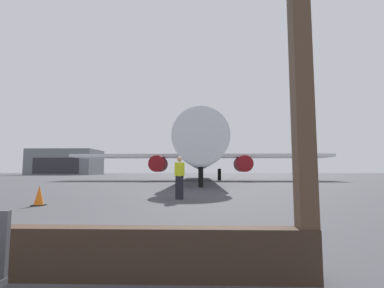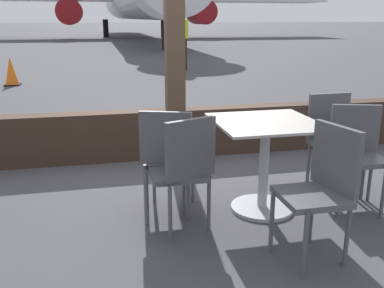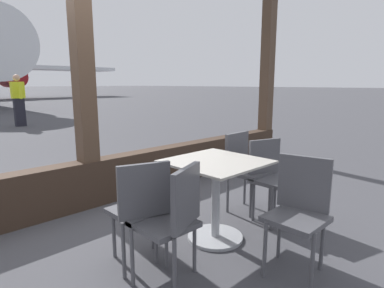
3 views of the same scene
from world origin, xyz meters
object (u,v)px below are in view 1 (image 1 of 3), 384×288
Objects in this scene: airplane at (201,153)px; traffic_cone at (39,196)px; distant_hangar at (66,162)px; ground_crew_worker at (180,177)px.

airplane is 24.76m from traffic_cone.
airplane is at bearing -51.38° from distant_hangar.
ground_crew_worker is 0.09× the size of distant_hangar.
traffic_cone is (-4.55, -2.22, -0.58)m from ground_crew_worker.
traffic_cone is at bearing -102.78° from airplane.
traffic_cone is at bearing -154.02° from ground_crew_worker.
traffic_cone is 84.39m from distant_hangar.
airplane is 1.75× the size of distant_hangar.
distant_hangar is at bearing 128.62° from airplane.
ground_crew_worker is at bearing -61.12° from distant_hangar.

